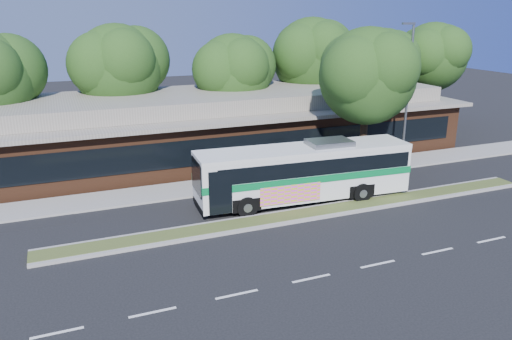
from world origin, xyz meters
name	(u,v)px	position (x,y,z in m)	size (l,w,h in m)	color
ground	(317,219)	(0.00, 0.00, 0.00)	(120.00, 120.00, 0.00)	black
median_strip	(312,213)	(0.00, 0.60, 0.07)	(26.00, 1.10, 0.15)	#3F4F21
sidewalk	(266,179)	(0.00, 6.40, 0.06)	(44.00, 2.60, 0.12)	gray
plaza_building	(230,124)	(0.00, 12.99, 2.13)	(33.20, 11.20, 4.45)	#502B19
lamp_post	(407,91)	(9.56, 6.00, 4.90)	(0.93, 0.18, 9.07)	slate
tree_bg_b	(124,66)	(-6.57, 16.14, 6.14)	(6.69, 6.00, 9.00)	black
tree_bg_c	(237,70)	(1.40, 15.13, 5.59)	(6.24, 5.60, 8.26)	black
tree_bg_d	(316,55)	(8.45, 16.15, 6.42)	(6.91, 6.20, 9.37)	black
tree_bg_e	(385,62)	(14.42, 15.14, 5.74)	(6.47, 5.80, 8.50)	black
tree_bg_f	(435,55)	(20.43, 16.14, 6.06)	(6.69, 6.00, 8.92)	black
transit_bus	(305,169)	(0.53, 2.47, 1.79)	(11.61, 3.20, 3.22)	silver
sidewalk_tree	(372,73)	(6.41, 5.44, 6.18)	(6.38, 5.72, 8.91)	black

